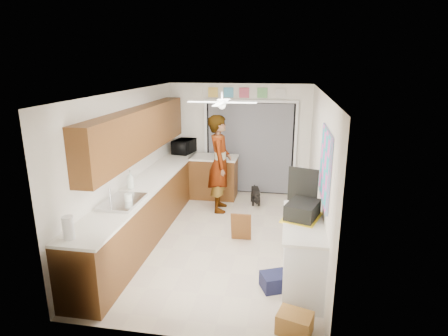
{
  "coord_description": "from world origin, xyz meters",
  "views": [
    {
      "loc": [
        1.06,
        -5.86,
        2.96
      ],
      "look_at": [
        0.0,
        0.4,
        1.15
      ],
      "focal_mm": 30.0,
      "sensor_mm": 36.0,
      "label": 1
    }
  ],
  "objects_px": {
    "man": "(220,164)",
    "dog": "(255,195)",
    "soap_bottle": "(130,180)",
    "paper_towel_roll": "(68,228)",
    "navy_crate": "(275,281)",
    "cardboard_box": "(295,323)",
    "microwave": "(184,146)",
    "suitcase": "(302,210)"
  },
  "relations": [
    {
      "from": "cardboard_box",
      "to": "suitcase",
      "type": "bearing_deg",
      "value": 86.41
    },
    {
      "from": "man",
      "to": "microwave",
      "type": "bearing_deg",
      "value": 38.05
    },
    {
      "from": "suitcase",
      "to": "man",
      "type": "xyz_separation_m",
      "value": [
        -1.55,
        2.36,
        -0.06
      ]
    },
    {
      "from": "paper_towel_roll",
      "to": "man",
      "type": "bearing_deg",
      "value": 71.2
    },
    {
      "from": "cardboard_box",
      "to": "dog",
      "type": "height_order",
      "value": "dog"
    },
    {
      "from": "dog",
      "to": "man",
      "type": "bearing_deg",
      "value": -159.08
    },
    {
      "from": "paper_towel_roll",
      "to": "navy_crate",
      "type": "height_order",
      "value": "paper_towel_roll"
    },
    {
      "from": "man",
      "to": "soap_bottle",
      "type": "bearing_deg",
      "value": 135.14
    },
    {
      "from": "navy_crate",
      "to": "microwave",
      "type": "bearing_deg",
      "value": 121.83
    },
    {
      "from": "paper_towel_roll",
      "to": "soap_bottle",
      "type": "bearing_deg",
      "value": 90.51
    },
    {
      "from": "navy_crate",
      "to": "soap_bottle",
      "type": "bearing_deg",
      "value": 157.2
    },
    {
      "from": "man",
      "to": "suitcase",
      "type": "bearing_deg",
      "value": -155.19
    },
    {
      "from": "cardboard_box",
      "to": "paper_towel_roll",
      "type": "bearing_deg",
      "value": 179.98
    },
    {
      "from": "cardboard_box",
      "to": "man",
      "type": "distance_m",
      "value": 3.87
    },
    {
      "from": "paper_towel_roll",
      "to": "navy_crate",
      "type": "xyz_separation_m",
      "value": [
        2.42,
        0.82,
        -0.97
      ]
    },
    {
      "from": "cardboard_box",
      "to": "microwave",
      "type": "bearing_deg",
      "value": 119.36
    },
    {
      "from": "navy_crate",
      "to": "man",
      "type": "bearing_deg",
      "value": 114.94
    },
    {
      "from": "suitcase",
      "to": "navy_crate",
      "type": "relative_size",
      "value": 1.39
    },
    {
      "from": "soap_bottle",
      "to": "cardboard_box",
      "type": "bearing_deg",
      "value": -34.43
    },
    {
      "from": "cardboard_box",
      "to": "man",
      "type": "bearing_deg",
      "value": 113.15
    },
    {
      "from": "suitcase",
      "to": "cardboard_box",
      "type": "xyz_separation_m",
      "value": [
        -0.07,
        -1.12,
        -0.93
      ]
    },
    {
      "from": "man",
      "to": "navy_crate",
      "type": "bearing_deg",
      "value": -163.67
    },
    {
      "from": "suitcase",
      "to": "navy_crate",
      "type": "bearing_deg",
      "value": -118.31
    },
    {
      "from": "navy_crate",
      "to": "dog",
      "type": "bearing_deg",
      "value": 99.83
    },
    {
      "from": "paper_towel_roll",
      "to": "suitcase",
      "type": "relative_size",
      "value": 0.58
    },
    {
      "from": "soap_bottle",
      "to": "navy_crate",
      "type": "xyz_separation_m",
      "value": [
        2.43,
        -1.02,
        -0.99
      ]
    },
    {
      "from": "soap_bottle",
      "to": "navy_crate",
      "type": "relative_size",
      "value": 0.88
    },
    {
      "from": "navy_crate",
      "to": "dog",
      "type": "distance_m",
      "value": 3.14
    },
    {
      "from": "cardboard_box",
      "to": "man",
      "type": "xyz_separation_m",
      "value": [
        -1.48,
        3.47,
        0.87
      ]
    },
    {
      "from": "man",
      "to": "dog",
      "type": "bearing_deg",
      "value": -66.24
    },
    {
      "from": "cardboard_box",
      "to": "navy_crate",
      "type": "height_order",
      "value": "cardboard_box"
    },
    {
      "from": "suitcase",
      "to": "man",
      "type": "bearing_deg",
      "value": 142.06
    },
    {
      "from": "suitcase",
      "to": "cardboard_box",
      "type": "bearing_deg",
      "value": -74.95
    },
    {
      "from": "paper_towel_roll",
      "to": "man",
      "type": "distance_m",
      "value": 3.67
    },
    {
      "from": "microwave",
      "to": "man",
      "type": "height_order",
      "value": "man"
    },
    {
      "from": "soap_bottle",
      "to": "paper_towel_roll",
      "type": "bearing_deg",
      "value": -89.49
    },
    {
      "from": "soap_bottle",
      "to": "cardboard_box",
      "type": "relative_size",
      "value": 0.83
    },
    {
      "from": "suitcase",
      "to": "cardboard_box",
      "type": "relative_size",
      "value": 1.3
    },
    {
      "from": "microwave",
      "to": "paper_towel_roll",
      "type": "relative_size",
      "value": 1.98
    },
    {
      "from": "soap_bottle",
      "to": "suitcase",
      "type": "height_order",
      "value": "soap_bottle"
    },
    {
      "from": "dog",
      "to": "soap_bottle",
      "type": "bearing_deg",
      "value": -143.86
    },
    {
      "from": "suitcase",
      "to": "man",
      "type": "distance_m",
      "value": 2.82
    }
  ]
}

